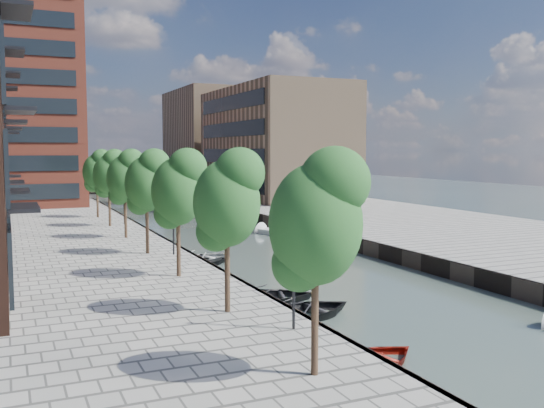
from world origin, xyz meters
TOP-DOWN VIEW (x-y plane):
  - water at (0.00, 40.00)m, footprint 300.00×300.00m
  - quay_right at (16.00, 40.00)m, footprint 20.00×140.00m
  - quay_wall_left at (-6.10, 40.00)m, footprint 0.25×140.00m
  - quay_wall_right at (6.10, 40.00)m, footprint 0.25×140.00m
  - far_closure at (0.00, 100.00)m, footprint 80.00×40.00m
  - tan_block_near at (16.00, 62.00)m, footprint 12.00×25.00m
  - tan_block_far at (16.00, 88.00)m, footprint 12.00×20.00m
  - bridge at (0.00, 72.00)m, footprint 13.00×6.00m
  - tree_0 at (-8.50, 4.00)m, footprint 2.50×2.50m
  - tree_1 at (-8.50, 11.00)m, footprint 2.50×2.50m
  - tree_2 at (-8.50, 18.00)m, footprint 2.50×2.50m
  - tree_3 at (-8.50, 25.00)m, footprint 2.50×2.50m
  - tree_4 at (-8.50, 32.00)m, footprint 2.50×2.50m
  - tree_5 at (-8.50, 39.00)m, footprint 2.50×2.50m
  - tree_6 at (-8.50, 46.00)m, footprint 2.50×2.50m
  - lamp_0 at (-7.20, 8.00)m, footprint 0.24×0.24m
  - lamp_1 at (-7.20, 24.00)m, footprint 0.24×0.24m
  - lamp_2 at (-7.20, 40.00)m, footprint 0.24×0.24m
  - sloop_0 at (-4.76, 12.30)m, footprint 5.27×4.05m
  - sloop_1 at (-5.02, 15.43)m, footprint 5.29×4.40m
  - sloop_2 at (-5.31, 6.23)m, footprint 4.62×3.78m
  - sloop_3 at (-5.10, 25.90)m, footprint 5.71×4.84m
  - sloop_4 at (-5.37, 25.22)m, footprint 4.53×3.50m
  - motorboat_3 at (4.00, 28.59)m, footprint 2.79×5.20m
  - motorboat_4 at (4.72, 35.53)m, footprint 3.33×4.98m
  - car at (11.68, 66.95)m, footprint 1.89×4.05m

SIDE VIEW (x-z plane):
  - water at x=0.00m, z-range 0.00..0.00m
  - sloop_0 at x=-4.76m, z-range -0.51..0.51m
  - sloop_1 at x=-5.02m, z-range -0.47..0.47m
  - sloop_2 at x=-5.31m, z-range -0.42..0.42m
  - sloop_3 at x=-5.10m, z-range -0.50..0.50m
  - sloop_4 at x=-5.37m, z-range -0.43..0.43m
  - motorboat_4 at x=4.72m, z-range -0.60..0.98m
  - motorboat_3 at x=4.00m, z-range -0.62..1.02m
  - quay_right at x=16.00m, z-range 0.00..1.00m
  - quay_wall_left at x=-6.10m, z-range 0.00..1.00m
  - quay_wall_right at x=6.10m, z-range 0.00..1.00m
  - far_closure at x=0.00m, z-range 0.00..1.00m
  - bridge at x=0.00m, z-range 0.74..2.04m
  - car at x=11.68m, z-range 1.00..2.34m
  - lamp_0 at x=-7.20m, z-range 1.45..5.57m
  - lamp_1 at x=-7.20m, z-range 1.45..5.57m
  - lamp_2 at x=-7.20m, z-range 1.45..5.57m
  - tree_0 at x=-8.50m, z-range 2.33..8.28m
  - tree_1 at x=-8.50m, z-range 2.33..8.28m
  - tree_2 at x=-8.50m, z-range 2.33..8.28m
  - tree_3 at x=-8.50m, z-range 2.33..8.28m
  - tree_4 at x=-8.50m, z-range 2.33..8.28m
  - tree_5 at x=-8.50m, z-range 2.33..8.28m
  - tree_6 at x=-8.50m, z-range 2.33..8.28m
  - tan_block_near at x=16.00m, z-range 1.00..15.00m
  - tan_block_far at x=16.00m, z-range 1.00..17.00m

